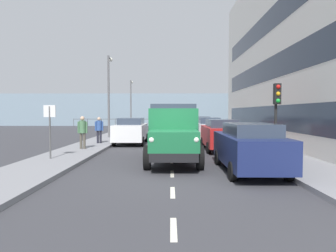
% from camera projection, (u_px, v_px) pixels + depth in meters
% --- Properties ---
extents(ground_plane, '(80.00, 80.00, 0.00)m').
position_uv_depth(ground_plane, '(171.00, 141.00, 21.85)').
color(ground_plane, '#38383D').
extents(sidewalk_left, '(2.46, 42.38, 0.15)m').
position_uv_depth(sidewalk_left, '(237.00, 140.00, 21.81)').
color(sidewalk_left, gray).
rests_on(sidewalk_left, ground_plane).
extents(sidewalk_right, '(2.46, 42.38, 0.15)m').
position_uv_depth(sidewalk_right, '(106.00, 140.00, 21.89)').
color(sidewalk_right, gray).
rests_on(sidewalk_right, ground_plane).
extents(road_centreline_markings, '(0.12, 38.16, 0.01)m').
position_uv_depth(road_centreline_markings, '(171.00, 142.00, 20.92)').
color(road_centreline_markings, silver).
rests_on(road_centreline_markings, ground_plane).
extents(building_terrace, '(6.23, 23.79, 12.53)m').
position_uv_depth(building_terrace, '(311.00, 49.00, 19.47)').
color(building_terrace, silver).
rests_on(building_terrace, ground_plane).
extents(sea_horizon, '(80.00, 0.80, 5.00)m').
position_uv_depth(sea_horizon, '(171.00, 110.00, 45.90)').
color(sea_horizon, gray).
rests_on(sea_horizon, ground_plane).
extents(seawall_railing, '(28.08, 0.08, 1.20)m').
position_uv_depth(seawall_railing, '(171.00, 121.00, 42.38)').
color(seawall_railing, '#4C5156').
rests_on(seawall_railing, ground_plane).
extents(truck_vintage_green, '(2.17, 5.64, 2.43)m').
position_uv_depth(truck_vintage_green, '(173.00, 135.00, 12.07)').
color(truck_vintage_green, black).
rests_on(truck_vintage_green, ground_plane).
extents(car_navy_kerbside_near, '(1.89, 4.49, 1.72)m').
position_uv_depth(car_navy_kerbside_near, '(249.00, 147.00, 10.35)').
color(car_navy_kerbside_near, navy).
rests_on(car_navy_kerbside_near, ground_plane).
extents(car_red_kerbside_1, '(1.81, 4.39, 1.72)m').
position_uv_depth(car_red_kerbside_1, '(220.00, 134.00, 16.29)').
color(car_red_kerbside_1, '#B21E1E').
rests_on(car_red_kerbside_1, ground_plane).
extents(car_silver_kerbside_2, '(1.77, 3.96, 1.72)m').
position_uv_depth(car_silver_kerbside_2, '(208.00, 129.00, 21.56)').
color(car_silver_kerbside_2, '#B7BABF').
rests_on(car_silver_kerbside_2, ground_plane).
extents(car_maroon_kerbside_3, '(1.80, 3.86, 1.72)m').
position_uv_depth(car_maroon_kerbside_3, '(201.00, 126.00, 26.81)').
color(car_maroon_kerbside_3, maroon).
rests_on(car_maroon_kerbside_3, ground_plane).
extents(car_white_oppositeside_0, '(1.95, 4.46, 1.72)m').
position_uv_depth(car_white_oppositeside_0, '(131.00, 130.00, 19.68)').
color(car_white_oppositeside_0, white).
rests_on(car_white_oppositeside_0, ground_plane).
extents(pedestrian_couple_a, '(0.53, 0.34, 1.74)m').
position_uv_depth(pedestrian_couple_a, '(83.00, 130.00, 15.80)').
color(pedestrian_couple_a, '#4C473D').
rests_on(pedestrian_couple_a, sidewalk_right).
extents(pedestrian_near_railing, '(0.53, 0.34, 1.64)m').
position_uv_depth(pedestrian_near_railing, '(99.00, 128.00, 18.67)').
color(pedestrian_near_railing, black).
rests_on(pedestrian_near_railing, sidewalk_right).
extents(traffic_light_near, '(0.28, 0.41, 3.20)m').
position_uv_depth(traffic_light_near, '(277.00, 104.00, 12.93)').
color(traffic_light_near, black).
rests_on(traffic_light_near, sidewalk_left).
extents(lamp_post_promenade, '(0.32, 1.14, 6.34)m').
position_uv_depth(lamp_post_promenade, '(109.00, 89.00, 23.15)').
color(lamp_post_promenade, '#59595B').
rests_on(lamp_post_promenade, sidewalk_right).
extents(lamp_post_far, '(0.32, 1.14, 5.83)m').
position_uv_depth(lamp_post_far, '(131.00, 99.00, 36.05)').
color(lamp_post_far, '#59595B').
rests_on(lamp_post_far, sidewalk_right).
extents(street_sign, '(0.50, 0.07, 2.25)m').
position_uv_depth(street_sign, '(50.00, 122.00, 12.42)').
color(street_sign, '#4C4C4C').
rests_on(street_sign, sidewalk_right).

